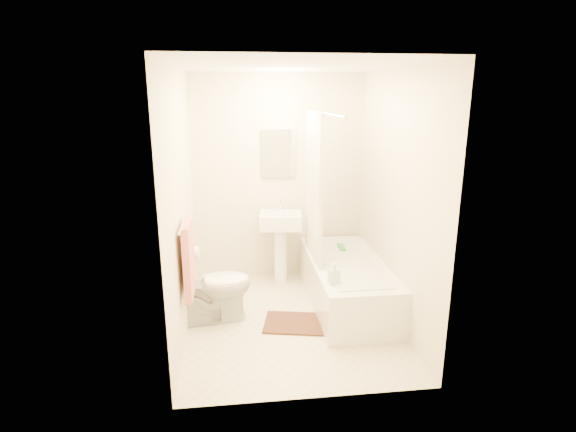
{
  "coord_description": "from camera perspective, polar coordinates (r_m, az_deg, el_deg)",
  "views": [
    {
      "loc": [
        -0.51,
        -3.99,
        2.16
      ],
      "look_at": [
        0.0,
        0.25,
        1.0
      ],
      "focal_mm": 28.0,
      "sensor_mm": 36.0,
      "label": 1
    }
  ],
  "objects": [
    {
      "name": "towel_bar",
      "position": [
        3.92,
        -13.18,
        -0.93
      ],
      "size": [
        0.02,
        0.6,
        0.02
      ],
      "primitive_type": "cylinder",
      "rotation": [
        1.57,
        0.0,
        0.0
      ],
      "color": "silver",
      "rests_on": "wall_left"
    },
    {
      "name": "wall_back",
      "position": [
        5.31,
        -1.23,
        4.76
      ],
      "size": [
        2.0,
        0.02,
        2.4
      ],
      "primitive_type": "cube",
      "color": "beige",
      "rests_on": "ground"
    },
    {
      "name": "soap_bottle",
      "position": [
        4.17,
        5.87,
        -7.18
      ],
      "size": [
        0.11,
        0.11,
        0.21
      ],
      "primitive_type": "imported",
      "rotation": [
        0.0,
        0.0,
        0.14
      ],
      "color": "silver",
      "rests_on": "bathtub"
    },
    {
      "name": "wall_right",
      "position": [
        4.38,
        13.52,
        2.09
      ],
      "size": [
        0.02,
        2.4,
        2.4
      ],
      "primitive_type": "cube",
      "color": "beige",
      "rests_on": "ground"
    },
    {
      "name": "bath_mat",
      "position": [
        4.49,
        0.84,
        -13.43
      ],
      "size": [
        0.66,
        0.54,
        0.02
      ],
      "primitive_type": "cube",
      "rotation": [
        0.0,
        0.0,
        -0.2
      ],
      "color": "#52231E",
      "rests_on": "floor"
    },
    {
      "name": "floor",
      "position": [
        4.57,
        0.38,
        -13.03
      ],
      "size": [
        2.4,
        2.4,
        0.0
      ],
      "primitive_type": "plane",
      "color": "beige",
      "rests_on": "ground"
    },
    {
      "name": "scrub_brush",
      "position": [
        5.1,
        6.78,
        -3.98
      ],
      "size": [
        0.07,
        0.2,
        0.04
      ],
      "primitive_type": "cube",
      "rotation": [
        0.0,
        0.0,
        -0.03
      ],
      "color": "green",
      "rests_on": "bathtub"
    },
    {
      "name": "ceiling",
      "position": [
        4.03,
        0.45,
        18.59
      ],
      "size": [
        2.4,
        2.4,
        0.0
      ],
      "primitive_type": "plane",
      "color": "white",
      "rests_on": "ground"
    },
    {
      "name": "wall_left",
      "position": [
        4.14,
        -13.46,
        1.34
      ],
      "size": [
        0.02,
        2.4,
        2.4
      ],
      "primitive_type": "cube",
      "color": "beige",
      "rests_on": "ground"
    },
    {
      "name": "mirror",
      "position": [
        5.24,
        -1.23,
        7.94
      ],
      "size": [
        0.4,
        0.03,
        0.55
      ],
      "primitive_type": "cube",
      "color": "white",
      "rests_on": "wall_back"
    },
    {
      "name": "toilet_paper",
      "position": [
        4.39,
        -11.99,
        -4.61
      ],
      "size": [
        0.11,
        0.12,
        0.12
      ],
      "primitive_type": "cylinder",
      "rotation": [
        0.0,
        1.57,
        0.0
      ],
      "color": "white",
      "rests_on": "wall_left"
    },
    {
      "name": "curtain_rod",
      "position": [
        4.18,
        4.45,
        12.94
      ],
      "size": [
        0.03,
        1.7,
        0.03
      ],
      "primitive_type": "cylinder",
      "rotation": [
        1.57,
        0.0,
        0.0
      ],
      "color": "silver",
      "rests_on": "wall_back"
    },
    {
      "name": "toilet",
      "position": [
        4.49,
        -9.44,
        -8.68
      ],
      "size": [
        0.79,
        0.52,
        0.72
      ],
      "primitive_type": "imported",
      "rotation": [
        0.0,
        0.0,
        1.73
      ],
      "color": "silver",
      "rests_on": "floor"
    },
    {
      "name": "shower_curtain",
      "position": [
        4.66,
        3.3,
        3.53
      ],
      "size": [
        0.04,
        0.8,
        1.55
      ],
      "primitive_type": "cube",
      "color": "silver",
      "rests_on": "curtain_rod"
    },
    {
      "name": "towel",
      "position": [
        4.01,
        -12.48,
        -5.31
      ],
      "size": [
        0.06,
        0.45,
        0.66
      ],
      "primitive_type": "cube",
      "color": "#CC7266",
      "rests_on": "towel_bar"
    },
    {
      "name": "bathtub",
      "position": [
        4.84,
        7.43,
        -8.35
      ],
      "size": [
        0.74,
        1.69,
        0.48
      ],
      "primitive_type": null,
      "color": "white",
      "rests_on": "floor"
    },
    {
      "name": "sink",
      "position": [
        5.25,
        -0.95,
        -3.68
      ],
      "size": [
        0.51,
        0.42,
        0.92
      ],
      "primitive_type": null,
      "rotation": [
        0.0,
        0.0,
        -0.1
      ],
      "color": "white",
      "rests_on": "floor"
    }
  ]
}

